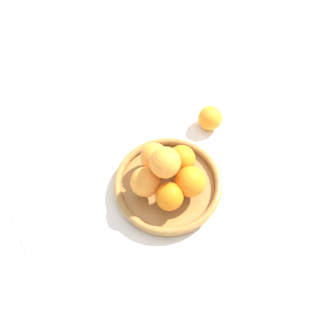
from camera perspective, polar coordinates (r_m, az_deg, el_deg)
ground_plane at (r=0.86m, az=0.00°, el=-3.53°), size 4.00×4.00×0.00m
fruit_bowl at (r=0.84m, az=0.00°, el=-2.90°), size 0.28×0.28×0.04m
orange_pile at (r=0.79m, az=-0.08°, el=-0.78°), size 0.18×0.18×0.13m
stray_orange at (r=0.95m, az=7.34°, el=8.61°), size 0.07×0.07×0.07m
napkin_folded at (r=0.88m, az=-21.00°, el=-9.00°), size 0.13×0.13×0.01m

